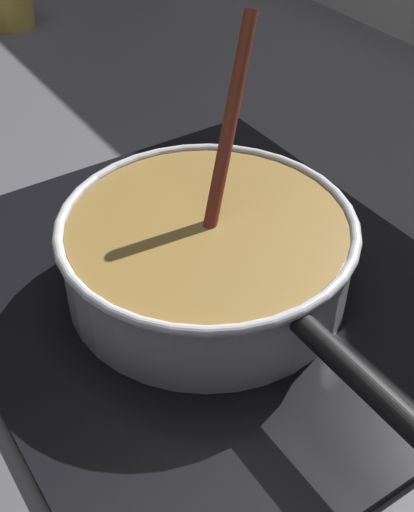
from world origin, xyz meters
name	(u,v)px	position (x,y,z in m)	size (l,w,h in m)	color
ground	(128,356)	(0.00, 0.00, -0.02)	(2.40, 1.60, 0.04)	#4C4C51
hob_plate	(207,289)	(-0.02, 0.11, 0.01)	(0.56, 0.48, 0.01)	black
burner_ring	(207,282)	(-0.02, 0.11, 0.02)	(0.18, 0.18, 0.01)	#592D0C
spare_burner	(127,201)	(-0.20, 0.11, 0.01)	(0.14, 0.14, 0.01)	#262628
cooking_pan	(208,253)	(-0.01, 0.11, 0.06)	(0.45, 0.30, 0.26)	silver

